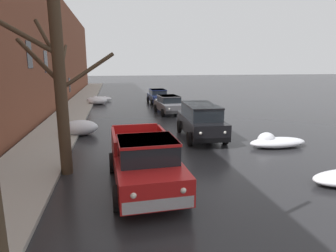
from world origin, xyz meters
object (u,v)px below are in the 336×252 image
Objects in this scene: bare_tree_second_along_sidewalk at (58,83)px; sedan_grey_parked_kerbside_mid at (169,104)px; suv_black_parked_kerbside_close at (201,120)px; sedan_darkblue_parked_far_down_block at (158,96)px; pickup_truck_red_approaching_near_lane at (145,161)px.

bare_tree_second_along_sidewalk reaches higher than sedan_grey_parked_kerbside_mid.
suv_black_parked_kerbside_close is 7.98m from sedan_grey_parked_kerbside_mid.
sedan_darkblue_parked_far_down_block is at bearing 90.47° from suv_black_parked_kerbside_close.
sedan_darkblue_parked_far_down_block is (-0.11, 13.89, -0.24)m from suv_black_parked_kerbside_close.
suv_black_parked_kerbside_close is 13.90m from sedan_darkblue_parked_far_down_block.
bare_tree_second_along_sidewalk is 19.07m from sedan_darkblue_parked_far_down_block.
bare_tree_second_along_sidewalk is 1.29× the size of suv_black_parked_kerbside_close.
bare_tree_second_along_sidewalk reaches higher than sedan_darkblue_parked_far_down_block.
bare_tree_second_along_sidewalk is at bearing -117.60° from sedan_grey_parked_kerbside_mid.
bare_tree_second_along_sidewalk is at bearing 146.67° from pickup_truck_red_approaching_near_lane.
suv_black_parked_kerbside_close is at bearing -89.01° from sedan_grey_parked_kerbside_mid.
bare_tree_second_along_sidewalk is 13.69m from sedan_grey_parked_kerbside_mid.
suv_black_parked_kerbside_close reaches higher than sedan_grey_parked_kerbside_mid.
sedan_grey_parked_kerbside_mid is at bearing 62.40° from bare_tree_second_along_sidewalk.
sedan_grey_parked_kerbside_mid is (3.51, 13.71, -0.13)m from pickup_truck_red_approaching_near_lane.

